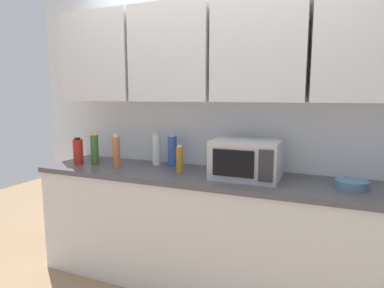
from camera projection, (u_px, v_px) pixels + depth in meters
The scene contains 10 objects.
wall_back_with_cabinets at pixel (218, 85), 2.62m from camera, with size 3.67×0.38×2.60m.
counter_run at pixel (207, 230), 2.57m from camera, with size 2.80×0.63×0.90m.
microwave at pixel (246, 159), 2.37m from camera, with size 0.48×0.37×0.28m.
bottle_green_oil at pixel (95, 149), 2.88m from camera, with size 0.07×0.07×0.27m.
bottle_amber_vinegar at pixel (180, 160), 2.53m from camera, with size 0.06×0.06×0.22m.
bottle_white_jar at pixel (156, 149), 2.84m from camera, with size 0.07×0.07×0.29m.
bottle_blue_cleaner at pixel (172, 151), 2.78m from camera, with size 0.08×0.08×0.28m.
bottle_red_sauce at pixel (78, 152), 2.85m from camera, with size 0.08×0.08×0.24m.
bottle_spice_jar at pixel (116, 152), 2.72m from camera, with size 0.06×0.06×0.28m.
bowl_ceramic_small at pixel (352, 184), 2.13m from camera, with size 0.21×0.21×0.05m, color teal.
Camera 1 is at (0.84, -2.60, 1.49)m, focal length 30.69 mm.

